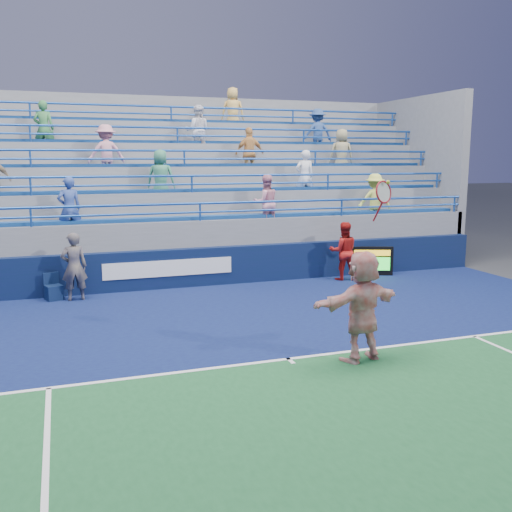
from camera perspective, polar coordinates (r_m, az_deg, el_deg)
name	(u,v)px	position (r m, az deg, el deg)	size (l,w,h in m)	color
ground	(288,360)	(10.53, 3.26, -10.35)	(120.00, 120.00, 0.00)	#333538
sponsor_wall	(203,267)	(16.38, -5.34, -1.08)	(18.00, 0.32, 1.10)	#0A1938
bleacher_stand	(176,219)	(19.88, -8.00, 3.68)	(18.00, 5.60, 6.13)	slate
serve_speed_board	(372,261)	(18.08, 11.48, -0.50)	(1.29, 0.58, 0.91)	black
judge_chair	(54,292)	(15.60, -19.56, -3.37)	(0.50, 0.51, 0.70)	#0C1B3D
tennis_player	(362,306)	(10.38, 10.58, -4.92)	(1.96, 0.99, 3.24)	white
line_judge	(74,267)	(15.25, -17.73, -1.03)	(0.65, 0.42, 1.77)	#161B3C
ball_girl	(343,251)	(17.22, 8.74, 0.48)	(0.85, 0.66, 1.75)	#A81613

